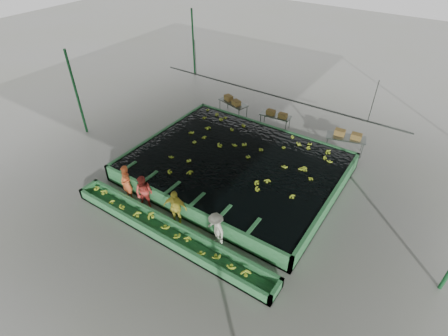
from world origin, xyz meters
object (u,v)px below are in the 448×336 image
Objects in this scene: box_stack_left at (232,102)px; worker_b at (144,193)px; sorting_trough at (168,232)px; packing_table_right at (344,144)px; worker_c at (175,208)px; worker_d at (216,230)px; packing_table_mid at (275,121)px; box_stack_mid at (276,116)px; flotation_tank at (235,167)px; worker_a at (126,183)px; box_stack_right at (347,137)px; packing_table_left at (233,109)px.

worker_b is at bearing -81.23° from box_stack_left.
packing_table_right is at bearing 68.98° from sorting_trough.
worker_c is 10.00m from box_stack_left.
box_stack_left is at bearing 90.14° from worker_c.
packing_table_mid is (-2.33, 9.62, -0.39)m from worker_d.
flotation_tank is at bearing -85.74° from box_stack_mid.
packing_table_mid is 1.43× the size of box_stack_mid.
box_stack_left is (-0.36, 9.46, 0.02)m from worker_a.
packing_table_right is 1.60× the size of box_stack_mid.
sorting_trough is 7.15× the size of box_stack_left.
worker_a reaches higher than sorting_trough.
packing_table_mid is (-0.49, 10.42, 0.17)m from sorting_trough.
box_stack_right is (2.12, 9.44, 0.13)m from worker_d.
sorting_trough is at bearing -90.00° from flotation_tank.
sorting_trough is 10.91m from packing_table_right.
box_stack_mid is (3.07, 0.03, 0.39)m from packing_table_left.
packing_table_right is (7.05, 9.38, -0.43)m from worker_a.
packing_table_left is 7.38m from packing_table_right.
box_stack_mid is (1.65, 9.55, -0.01)m from worker_b.
flotation_tank is 5.41× the size of packing_table_mid.
worker_b is at bearing 161.20° from worker_c.
worker_b reaches higher than box_stack_mid.
sorting_trough is at bearing -71.16° from box_stack_left.
box_stack_right is at bearing 59.15° from worker_a.
sorting_trough is 2.27m from worker_b.
box_stack_left reaches higher than box_stack_mid.
box_stack_mid is (3.11, 0.09, -0.07)m from box_stack_left.
worker_c is 9.64m from packing_table_mid.
box_stack_right is (3.95, 10.24, 0.69)m from sorting_trough.
worker_c is (-0.25, -4.30, 0.44)m from flotation_tank.
worker_d is 0.81× the size of packing_table_left.
box_stack_mid is at bearing 80.01° from worker_a.
flotation_tank is at bearing 137.99° from worker_d.
worker_b is 1.05× the size of worker_d.
box_stack_mid reaches higher than packing_table_mid.
worker_d is (1.84, 0.80, 0.56)m from sorting_trough.
packing_table_mid is at bearing 128.49° from worker_d.
box_stack_right reaches higher than sorting_trough.
box_stack_left is at bearing -122.52° from packing_table_left.
packing_table_mid is 0.89× the size of packing_table_right.
worker_d is 10.90m from packing_table_left.
sorting_trough is 11.00m from box_stack_right.
box_stack_right is at bearing 56.20° from packing_table_right.
worker_d is at bearing -66.89° from flotation_tank.
packing_table_left is 0.46m from box_stack_left.
worker_b is 3.88m from worker_d.
worker_d is (3.88, 0.00, -0.04)m from worker_b.
worker_b reaches higher than packing_table_left.
worker_c is 10.27m from packing_table_right.
packing_table_right reaches higher than packing_table_left.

